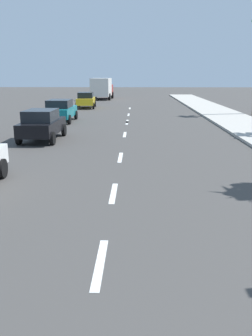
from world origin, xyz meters
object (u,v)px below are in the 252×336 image
parked_car_black (42,124)px  parked_car_teal (60,110)px  delivery_truck (102,88)px  parked_car_yellow (86,100)px

parked_car_black → parked_car_teal: same height
parked_car_teal → delivery_truck: 23.82m
parked_car_black → delivery_truck: delivery_truck is taller
parked_car_black → parked_car_teal: bearing=95.2°
parked_car_teal → delivery_truck: (0.76, 23.79, 0.67)m
parked_car_yellow → delivery_truck: bearing=85.0°
parked_car_black → parked_car_yellow: 18.21m
parked_car_black → parked_car_yellow: size_ratio=0.98×
parked_car_yellow → parked_car_black: bearing=-92.4°
parked_car_black → parked_car_teal: 7.43m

